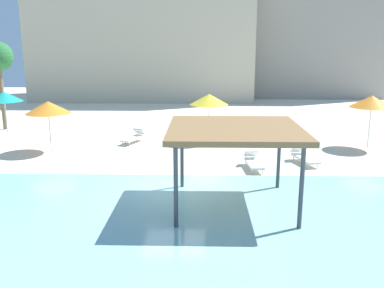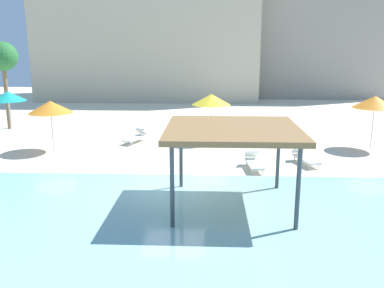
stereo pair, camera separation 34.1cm
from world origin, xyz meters
name	(u,v)px [view 1 (the left image)]	position (x,y,z in m)	size (l,w,h in m)	color
ground_plane	(174,187)	(0.00, 0.00, 0.00)	(80.00, 80.00, 0.00)	beige
lagoon_water	(161,250)	(0.00, -5.25, 0.02)	(44.00, 13.50, 0.04)	#8CC6CC
shade_pavilion	(235,132)	(2.20, -1.88, 2.66)	(4.46, 4.46, 2.83)	#42474C
beach_umbrella_orange_0	(372,102)	(10.20, 6.76, 2.57)	(2.31, 2.31, 2.89)	silver
beach_umbrella_teal_1	(4,97)	(-10.57, 8.46, 2.56)	(2.10, 2.10, 2.86)	silver
beach_umbrella_orange_2	(48,107)	(-6.90, 5.53, 2.37)	(2.30, 2.30, 2.69)	silver
beach_umbrella_yellow_3	(209,99)	(1.49, 8.09, 2.49)	(2.22, 2.22, 2.80)	silver
lounge_chair_0	(253,161)	(3.46, 2.74, 0.33)	(0.75, 1.94, 0.74)	white
lounge_chair_2	(304,156)	(5.96, 3.65, 0.33)	(1.09, 1.99, 0.74)	white
lounge_chair_3	(134,137)	(-2.84, 7.81, 0.33)	(1.30, 1.98, 0.74)	white
hotel_block_0	(145,27)	(-5.03, 29.81, 7.39)	(22.26, 10.46, 14.79)	beige
hotel_block_1	(276,23)	(9.27, 33.00, 7.99)	(21.83, 9.87, 15.99)	#9E9384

